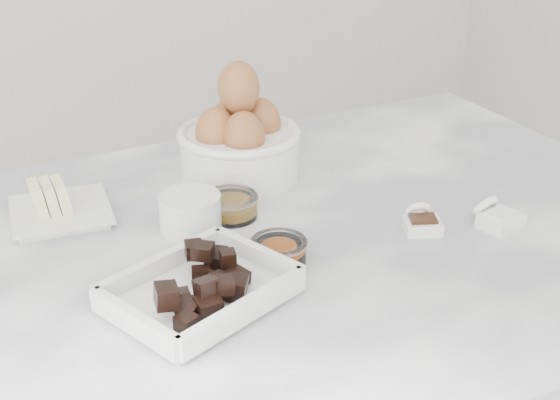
% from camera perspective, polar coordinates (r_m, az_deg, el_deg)
% --- Properties ---
extents(marble_slab, '(1.20, 0.80, 0.04)m').
position_cam_1_polar(marble_slab, '(1.06, -0.23, -3.77)').
color(marble_slab, white).
rests_on(marble_slab, cabinet).
extents(chocolate_dish, '(0.25, 0.22, 0.05)m').
position_cam_1_polar(chocolate_dish, '(0.91, -5.83, -6.23)').
color(chocolate_dish, white).
rests_on(chocolate_dish, marble_slab).
extents(butter_plate, '(0.15, 0.15, 0.06)m').
position_cam_1_polar(butter_plate, '(1.14, -15.89, -0.43)').
color(butter_plate, white).
rests_on(butter_plate, marble_slab).
extents(sugar_ramekin, '(0.09, 0.09, 0.05)m').
position_cam_1_polar(sugar_ramekin, '(1.07, -6.59, -0.79)').
color(sugar_ramekin, white).
rests_on(sugar_ramekin, marble_slab).
extents(egg_bowl, '(0.19, 0.19, 0.18)m').
position_cam_1_polar(egg_bowl, '(1.21, -3.00, 4.39)').
color(egg_bowl, white).
rests_on(egg_bowl, marble_slab).
extents(honey_bowl, '(0.08, 0.08, 0.03)m').
position_cam_1_polar(honey_bowl, '(1.10, -3.61, -0.40)').
color(honey_bowl, white).
rests_on(honey_bowl, marble_slab).
extents(zest_bowl, '(0.07, 0.07, 0.03)m').
position_cam_1_polar(zest_bowl, '(0.98, -0.08, -3.68)').
color(zest_bowl, white).
rests_on(zest_bowl, marble_slab).
extents(vanilla_spoon, '(0.06, 0.07, 0.04)m').
position_cam_1_polar(vanilla_spoon, '(1.08, 10.30, -1.54)').
color(vanilla_spoon, white).
rests_on(vanilla_spoon, marble_slab).
extents(salt_spoon, '(0.06, 0.08, 0.04)m').
position_cam_1_polar(salt_spoon, '(1.11, 15.57, -1.18)').
color(salt_spoon, white).
rests_on(salt_spoon, marble_slab).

